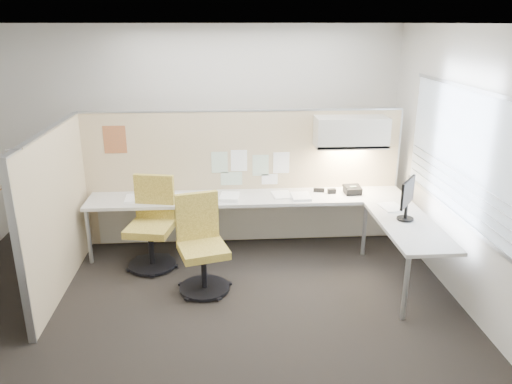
{
  "coord_description": "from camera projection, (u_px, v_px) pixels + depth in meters",
  "views": [
    {
      "loc": [
        0.29,
        -4.65,
        2.81
      ],
      "look_at": [
        0.67,
        0.8,
        0.95
      ],
      "focal_mm": 35.0,
      "sensor_mm": 36.0,
      "label": 1
    }
  ],
  "objects": [
    {
      "name": "floor",
      "position": [
        198.0,
        303.0,
        5.28
      ],
      "size": [
        5.5,
        4.5,
        0.01
      ],
      "primitive_type": "cube",
      "color": "black",
      "rests_on": "ground"
    },
    {
      "name": "ceiling",
      "position": [
        186.0,
        23.0,
        4.37
      ],
      "size": [
        5.5,
        4.5,
        0.01
      ],
      "primitive_type": "cube",
      "color": "white",
      "rests_on": "wall_back"
    },
    {
      "name": "wall_back",
      "position": [
        201.0,
        129.0,
        6.95
      ],
      "size": [
        5.5,
        0.02,
        2.8
      ],
      "primitive_type": "cube",
      "color": "beige",
      "rests_on": "ground"
    },
    {
      "name": "wall_front",
      "position": [
        172.0,
        297.0,
        2.7
      ],
      "size": [
        5.5,
        0.02,
        2.8
      ],
      "primitive_type": "cube",
      "color": "beige",
      "rests_on": "ground"
    },
    {
      "name": "wall_right",
      "position": [
        468.0,
        170.0,
        5.0
      ],
      "size": [
        0.02,
        4.5,
        2.8
      ],
      "primitive_type": "cube",
      "color": "beige",
      "rests_on": "ground"
    },
    {
      "name": "window_pane",
      "position": [
        468.0,
        156.0,
        4.95
      ],
      "size": [
        0.01,
        2.8,
        1.3
      ],
      "primitive_type": "cube",
      "color": "#9CABB5",
      "rests_on": "wall_right"
    },
    {
      "name": "partition_back",
      "position": [
        243.0,
        178.0,
        6.54
      ],
      "size": [
        4.1,
        0.06,
        1.75
      ],
      "primitive_type": "cube",
      "color": "#C6AD89",
      "rests_on": "floor"
    },
    {
      "name": "partition_left",
      "position": [
        57.0,
        212.0,
        5.37
      ],
      "size": [
        0.06,
        2.2,
        1.75
      ],
      "primitive_type": "cube",
      "color": "#C6AD89",
      "rests_on": "floor"
    },
    {
      "name": "desk",
      "position": [
        275.0,
        209.0,
        6.21
      ],
      "size": [
        4.0,
        2.07,
        0.73
      ],
      "color": "beige",
      "rests_on": "floor"
    },
    {
      "name": "overhead_bin",
      "position": [
        351.0,
        132.0,
        6.22
      ],
      "size": [
        0.9,
        0.36,
        0.38
      ],
      "primitive_type": "cube",
      "color": "beige",
      "rests_on": "partition_back"
    },
    {
      "name": "task_light_strip",
      "position": [
        350.0,
        148.0,
        6.29
      ],
      "size": [
        0.6,
        0.06,
        0.02
      ],
      "primitive_type": "cube",
      "color": "#FFEABF",
      "rests_on": "overhead_bin"
    },
    {
      "name": "pinned_papers",
      "position": [
        249.0,
        167.0,
        6.46
      ],
      "size": [
        1.01,
        0.0,
        0.47
      ],
      "color": "#8CBF8C",
      "rests_on": "partition_back"
    },
    {
      "name": "poster",
      "position": [
        115.0,
        140.0,
        6.23
      ],
      "size": [
        0.28,
        0.0,
        0.35
      ],
      "primitive_type": "cube",
      "color": "orange",
      "rests_on": "partition_back"
    },
    {
      "name": "chair_left",
      "position": [
        152.0,
        226.0,
        5.95
      ],
      "size": [
        0.59,
        0.61,
        1.08
      ],
      "rotation": [
        0.0,
        0.0,
        -0.2
      ],
      "color": "black",
      "rests_on": "floor"
    },
    {
      "name": "chair_right",
      "position": [
        201.0,
        247.0,
        5.43
      ],
      "size": [
        0.6,
        0.62,
        1.05
      ],
      "rotation": [
        0.0,
        0.0,
        0.27
      ],
      "color": "black",
      "rests_on": "floor"
    },
    {
      "name": "monitor",
      "position": [
        407.0,
        197.0,
        5.45
      ],
      "size": [
        0.28,
        0.38,
        0.47
      ],
      "rotation": [
        0.0,
        0.0,
        0.96
      ],
      "color": "black",
      "rests_on": "desk"
    },
    {
      "name": "phone",
      "position": [
        352.0,
        190.0,
        6.36
      ],
      "size": [
        0.22,
        0.21,
        0.12
      ],
      "rotation": [
        0.0,
        0.0,
        0.07
      ],
      "color": "black",
      "rests_on": "desk"
    },
    {
      "name": "stapler",
      "position": [
        319.0,
        190.0,
        6.44
      ],
      "size": [
        0.15,
        0.07,
        0.05
      ],
      "primitive_type": "cube",
      "rotation": [
        0.0,
        0.0,
        -0.22
      ],
      "color": "black",
      "rests_on": "desk"
    },
    {
      "name": "tape_dispenser",
      "position": [
        332.0,
        191.0,
        6.38
      ],
      "size": [
        0.11,
        0.07,
        0.06
      ],
      "primitive_type": "cube",
      "rotation": [
        0.0,
        0.0,
        0.11
      ],
      "color": "black",
      "rests_on": "desk"
    },
    {
      "name": "coat_hook",
      "position": [
        11.0,
        188.0,
        4.4
      ],
      "size": [
        0.18,
        0.44,
        1.33
      ],
      "color": "silver",
      "rests_on": "partition_left"
    },
    {
      "name": "paper_stack_0",
      "position": [
        135.0,
        198.0,
        6.17
      ],
      "size": [
        0.25,
        0.31,
        0.02
      ],
      "primitive_type": "cube",
      "rotation": [
        0.0,
        0.0,
        0.05
      ],
      "color": "white",
      "rests_on": "desk"
    },
    {
      "name": "paper_stack_1",
      "position": [
        173.0,
        198.0,
        6.21
      ],
      "size": [
        0.25,
        0.32,
        0.02
      ],
      "primitive_type": "cube",
      "rotation": [
        0.0,
        0.0,
        -0.08
      ],
      "color": "white",
      "rests_on": "desk"
    },
    {
      "name": "paper_stack_2",
      "position": [
        230.0,
        197.0,
        6.2
      ],
      "size": [
        0.27,
        0.33,
        0.04
      ],
      "primitive_type": "cube",
      "rotation": [
        0.0,
        0.0,
        -0.13
      ],
      "color": "white",
      "rests_on": "desk"
    },
    {
      "name": "paper_stack_3",
      "position": [
        282.0,
        195.0,
        6.32
      ],
      "size": [
        0.26,
        0.32,
        0.01
      ],
      "primitive_type": "cube",
      "rotation": [
        0.0,
        0.0,
        0.1
      ],
      "color": "white",
      "rests_on": "desk"
    },
    {
      "name": "paper_stack_4",
      "position": [
        301.0,
        197.0,
        6.23
      ],
      "size": [
        0.23,
        0.3,
        0.03
      ],
      "primitive_type": "cube",
      "rotation": [
        0.0,
        0.0,
        0.02
      ],
      "color": "white",
      "rests_on": "desk"
    },
    {
      "name": "paper_stack_5",
      "position": [
        391.0,
        207.0,
        5.88
      ],
      "size": [
        0.27,
        0.33,
        0.02
      ],
      "primitive_type": "cube",
      "rotation": [
        0.0,
        0.0,
        0.15
      ],
      "color": "white",
      "rests_on": "desk"
    }
  ]
}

